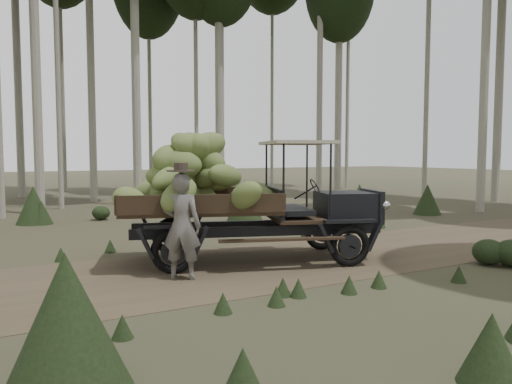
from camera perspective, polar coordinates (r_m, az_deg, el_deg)
ground at (r=9.78m, az=-4.39°, el=-8.80°), size 120.00×120.00×0.00m
dirt_track at (r=9.78m, az=-4.39°, el=-8.78°), size 70.00×4.00×0.01m
banana_truck at (r=10.15m, az=-4.56°, el=1.14°), size 5.82×3.44×2.77m
farmer at (r=8.94m, az=-8.50°, el=-3.70°), size 0.83×0.78×2.07m
undergrowth at (r=7.84m, az=-5.74°, el=-7.89°), size 23.96×21.13×1.37m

